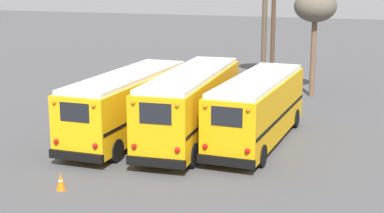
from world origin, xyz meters
TOP-DOWN VIEW (x-y plane):
  - ground_plane at (0.00, 0.00)m, footprint 160.00×160.00m
  - school_bus_0 at (-3.05, -0.23)m, footprint 2.67×10.03m
  - school_bus_1 at (0.00, 0.30)m, footprint 3.01×10.57m
  - school_bus_2 at (3.05, 0.96)m, footprint 2.81×9.67m
  - utility_pole at (0.68, 13.09)m, footprint 1.80×0.34m
  - bare_tree_0 at (4.02, 12.58)m, footprint 2.68×2.68m
  - traffic_cone at (-2.44, -7.50)m, footprint 0.36×0.36m

SIDE VIEW (x-z plane):
  - ground_plane at x=0.00m, z-range 0.00..0.00m
  - traffic_cone at x=-2.44m, z-range 0.00..0.67m
  - school_bus_2 at x=3.05m, z-range 0.13..3.27m
  - school_bus_0 at x=-3.05m, z-range 0.14..3.31m
  - school_bus_1 at x=0.00m, z-range 0.15..3.50m
  - utility_pole at x=0.68m, z-range 0.11..7.63m
  - bare_tree_0 at x=4.02m, z-range 2.27..9.08m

